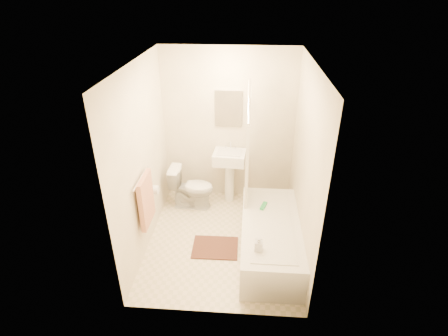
# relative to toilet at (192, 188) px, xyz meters

# --- Properties ---
(floor) EXTENTS (2.40, 2.40, 0.00)m
(floor) POSITION_rel_toilet_xyz_m (0.54, -0.80, -0.33)
(floor) COLOR beige
(floor) RESTS_ON ground
(ceiling) EXTENTS (2.40, 2.40, 0.00)m
(ceiling) POSITION_rel_toilet_xyz_m (0.54, -0.80, 2.07)
(ceiling) COLOR white
(ceiling) RESTS_ON ground
(wall_back) EXTENTS (2.00, 0.02, 2.40)m
(wall_back) POSITION_rel_toilet_xyz_m (0.54, 0.40, 0.87)
(wall_back) COLOR beige
(wall_back) RESTS_ON ground
(wall_left) EXTENTS (0.02, 2.40, 2.40)m
(wall_left) POSITION_rel_toilet_xyz_m (-0.46, -0.80, 0.87)
(wall_left) COLOR beige
(wall_left) RESTS_ON ground
(wall_right) EXTENTS (0.02, 2.40, 2.40)m
(wall_right) POSITION_rel_toilet_xyz_m (1.54, -0.80, 0.87)
(wall_right) COLOR beige
(wall_right) RESTS_ON ground
(mirror) EXTENTS (0.40, 0.03, 0.55)m
(mirror) POSITION_rel_toilet_xyz_m (0.54, 0.38, 1.17)
(mirror) COLOR white
(mirror) RESTS_ON wall_back
(curtain_rod) EXTENTS (0.03, 1.70, 0.03)m
(curtain_rod) POSITION_rel_toilet_xyz_m (0.84, -0.70, 1.67)
(curtain_rod) COLOR silver
(curtain_rod) RESTS_ON wall_back
(shower_curtain) EXTENTS (0.04, 0.80, 1.55)m
(shower_curtain) POSITION_rel_toilet_xyz_m (0.84, -0.30, 0.89)
(shower_curtain) COLOR silver
(shower_curtain) RESTS_ON curtain_rod
(towel_bar) EXTENTS (0.02, 0.60, 0.02)m
(towel_bar) POSITION_rel_toilet_xyz_m (-0.42, -1.05, 0.77)
(towel_bar) COLOR silver
(towel_bar) RESTS_ON wall_left
(towel) EXTENTS (0.06, 0.45, 0.66)m
(towel) POSITION_rel_toilet_xyz_m (-0.39, -1.05, 0.45)
(towel) COLOR #CC7266
(towel) RESTS_ON towel_bar
(toilet_paper) EXTENTS (0.11, 0.12, 0.12)m
(toilet_paper) POSITION_rel_toilet_xyz_m (-0.39, -0.68, 0.37)
(toilet_paper) COLOR white
(toilet_paper) RESTS_ON wall_left
(toilet) EXTENTS (0.69, 0.41, 0.67)m
(toilet) POSITION_rel_toilet_xyz_m (0.00, 0.00, 0.00)
(toilet) COLOR white
(toilet) RESTS_ON floor
(sink) EXTENTS (0.51, 0.42, 0.95)m
(sink) POSITION_rel_toilet_xyz_m (0.57, 0.21, 0.14)
(sink) COLOR white
(sink) RESTS_ON floor
(bathtub) EXTENTS (0.73, 1.68, 0.47)m
(bathtub) POSITION_rel_toilet_xyz_m (1.18, -1.00, -0.10)
(bathtub) COLOR silver
(bathtub) RESTS_ON floor
(bath_mat) EXTENTS (0.61, 0.46, 0.02)m
(bath_mat) POSITION_rel_toilet_xyz_m (0.46, -0.98, -0.32)
(bath_mat) COLOR #4F281C
(bath_mat) RESTS_ON floor
(soap_bottle) EXTENTS (0.10, 0.10, 0.19)m
(soap_bottle) POSITION_rel_toilet_xyz_m (1.01, -1.51, 0.23)
(soap_bottle) COLOR white
(soap_bottle) RESTS_ON bathtub
(scrub_brush) EXTENTS (0.11, 0.19, 0.04)m
(scrub_brush) POSITION_rel_toilet_xyz_m (1.09, -0.65, 0.16)
(scrub_brush) COLOR green
(scrub_brush) RESTS_ON bathtub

